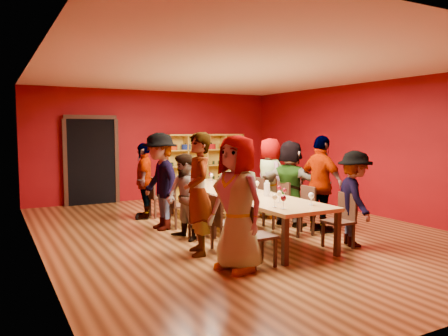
# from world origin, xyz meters

# --- Properties ---
(room_shell) EXTENTS (7.10, 9.10, 3.04)m
(room_shell) POSITION_xyz_m (0.00, 0.00, 1.50)
(room_shell) COLOR #5B3318
(room_shell) RESTS_ON ground
(tasting_table) EXTENTS (1.10, 4.50, 0.75)m
(tasting_table) POSITION_xyz_m (0.00, 0.00, 0.70)
(tasting_table) COLOR tan
(tasting_table) RESTS_ON ground
(doorway) EXTENTS (1.40, 0.17, 2.30)m
(doorway) POSITION_xyz_m (-1.80, 4.43, 1.12)
(doorway) COLOR black
(doorway) RESTS_ON ground
(shelving_unit) EXTENTS (2.40, 0.40, 1.80)m
(shelving_unit) POSITION_xyz_m (1.40, 4.32, 0.98)
(shelving_unit) COLOR gold
(shelving_unit) RESTS_ON ground
(chair_person_left_0) EXTENTS (0.42, 0.42, 0.89)m
(chair_person_left_0) POSITION_xyz_m (-0.91, -2.00, 0.50)
(chair_person_left_0) COLOR black
(chair_person_left_0) RESTS_ON ground
(person_left_0) EXTENTS (0.72, 1.00, 1.85)m
(person_left_0) POSITION_xyz_m (-1.18, -2.00, 0.93)
(person_left_0) COLOR #4A494E
(person_left_0) RESTS_ON ground
(chair_person_left_1) EXTENTS (0.42, 0.42, 0.89)m
(chair_person_left_1) POSITION_xyz_m (-0.91, -1.06, 0.50)
(chair_person_left_1) COLOR black
(chair_person_left_1) RESTS_ON ground
(person_left_1) EXTENTS (0.65, 0.79, 1.89)m
(person_left_1) POSITION_xyz_m (-1.32, -1.06, 0.94)
(person_left_1) COLOR #5370AB
(person_left_1) RESTS_ON ground
(chair_person_left_2) EXTENTS (0.42, 0.42, 0.89)m
(chair_person_left_2) POSITION_xyz_m (-0.91, -0.16, 0.50)
(chair_person_left_2) COLOR black
(chair_person_left_2) RESTS_ON ground
(person_left_2) EXTENTS (0.54, 0.80, 1.52)m
(person_left_2) POSITION_xyz_m (-1.16, -0.16, 0.76)
(person_left_2) COLOR beige
(person_left_2) RESTS_ON ground
(chair_person_left_3) EXTENTS (0.42, 0.42, 0.89)m
(chair_person_left_3) POSITION_xyz_m (-0.91, 0.83, 0.50)
(chair_person_left_3) COLOR black
(chair_person_left_3) RESTS_ON ground
(person_left_3) EXTENTS (0.55, 1.23, 1.87)m
(person_left_3) POSITION_xyz_m (-1.25, 0.83, 0.94)
(person_left_3) COLOR #4A4A4F
(person_left_3) RESTS_ON ground
(chair_person_left_4) EXTENTS (0.42, 0.42, 0.89)m
(chair_person_left_4) POSITION_xyz_m (-0.91, 2.00, 0.50)
(chair_person_left_4) COLOR black
(chair_person_left_4) RESTS_ON ground
(person_left_4) EXTENTS (0.78, 1.06, 1.64)m
(person_left_4) POSITION_xyz_m (-1.18, 2.00, 0.82)
(person_left_4) COLOR #5B82BB
(person_left_4) RESTS_ON ground
(chair_person_right_0) EXTENTS (0.42, 0.42, 0.89)m
(chair_person_right_0) POSITION_xyz_m (0.91, -1.82, 0.50)
(chair_person_right_0) COLOR black
(chair_person_right_0) RESTS_ON ground
(person_right_0) EXTENTS (0.81, 1.11, 1.58)m
(person_right_0) POSITION_xyz_m (1.17, -1.82, 0.79)
(person_right_0) COLOR beige
(person_right_0) RESTS_ON ground
(chair_person_right_1) EXTENTS (0.42, 0.42, 0.89)m
(chair_person_right_1) POSITION_xyz_m (0.91, -0.83, 0.50)
(chair_person_right_1) COLOR black
(chair_person_right_1) RESTS_ON ground
(person_right_1) EXTENTS (0.56, 1.10, 1.82)m
(person_right_1) POSITION_xyz_m (1.32, -0.83, 0.91)
(person_right_1) COLOR #131634
(person_right_1) RESTS_ON ground
(chair_person_right_2) EXTENTS (0.42, 0.42, 0.89)m
(chair_person_right_2) POSITION_xyz_m (0.91, -0.07, 0.50)
(chair_person_right_2) COLOR black
(chair_person_right_2) RESTS_ON ground
(person_right_2) EXTENTS (0.96, 1.65, 1.72)m
(person_right_2) POSITION_xyz_m (1.19, -0.07, 0.86)
(person_right_2) COLOR #5D7DBF
(person_right_2) RESTS_ON ground
(chair_person_right_3) EXTENTS (0.42, 0.42, 0.89)m
(chair_person_right_3) POSITION_xyz_m (0.91, 0.79, 0.50)
(chair_person_right_3) COLOR black
(chair_person_right_3) RESTS_ON ground
(person_right_3) EXTENTS (0.52, 0.88, 1.74)m
(person_right_3) POSITION_xyz_m (1.27, 0.79, 0.87)
(person_right_3) COLOR #C98789
(person_right_3) RESTS_ON ground
(chair_person_right_4) EXTENTS (0.42, 0.42, 0.89)m
(chair_person_right_4) POSITION_xyz_m (0.91, 2.00, 0.50)
(chair_person_right_4) COLOR black
(chair_person_right_4) RESTS_ON ground
(person_right_4) EXTENTS (0.52, 0.63, 1.50)m
(person_right_4) POSITION_xyz_m (1.31, 2.00, 0.75)
(person_right_4) COLOR #6180C8
(person_right_4) RESTS_ON ground
(wine_glass_0) EXTENTS (0.08, 0.08, 0.20)m
(wine_glass_0) POSITION_xyz_m (0.31, 1.05, 0.90)
(wine_glass_0) COLOR white
(wine_glass_0) RESTS_ON tasting_table
(wine_glass_1) EXTENTS (0.07, 0.07, 0.18)m
(wine_glass_1) POSITION_xyz_m (-0.32, -0.03, 0.88)
(wine_glass_1) COLOR white
(wine_glass_1) RESTS_ON tasting_table
(wine_glass_2) EXTENTS (0.09, 0.09, 0.22)m
(wine_glass_2) POSITION_xyz_m (-0.37, 1.92, 0.91)
(wine_glass_2) COLOR white
(wine_glass_2) RESTS_ON tasting_table
(wine_glass_3) EXTENTS (0.08, 0.08, 0.20)m
(wine_glass_3) POSITION_xyz_m (-0.12, 1.37, 0.89)
(wine_glass_3) COLOR white
(wine_glass_3) RESTS_ON tasting_table
(wine_glass_4) EXTENTS (0.08, 0.08, 0.20)m
(wine_glass_4) POSITION_xyz_m (0.26, -1.83, 0.89)
(wine_glass_4) COLOR white
(wine_glass_4) RESTS_ON tasting_table
(wine_glass_5) EXTENTS (0.08, 0.08, 0.19)m
(wine_glass_5) POSITION_xyz_m (0.35, 0.75, 0.89)
(wine_glass_5) COLOR white
(wine_glass_5) RESTS_ON tasting_table
(wine_glass_6) EXTENTS (0.07, 0.07, 0.19)m
(wine_glass_6) POSITION_xyz_m (-0.33, -0.84, 0.88)
(wine_glass_6) COLOR white
(wine_glass_6) RESTS_ON tasting_table
(wine_glass_7) EXTENTS (0.08, 0.08, 0.20)m
(wine_glass_7) POSITION_xyz_m (-0.33, -1.68, 0.89)
(wine_glass_7) COLOR white
(wine_glass_7) RESTS_ON tasting_table
(wine_glass_8) EXTENTS (0.08, 0.08, 0.20)m
(wine_glass_8) POSITION_xyz_m (0.36, -0.83, 0.89)
(wine_glass_8) COLOR white
(wine_glass_8) RESTS_ON tasting_table
(wine_glass_9) EXTENTS (0.08, 0.08, 0.20)m
(wine_glass_9) POSITION_xyz_m (-0.29, 0.89, 0.89)
(wine_glass_9) COLOR white
(wine_glass_9) RESTS_ON tasting_table
(wine_glass_10) EXTENTS (0.08, 0.08, 0.21)m
(wine_glass_10) POSITION_xyz_m (-0.36, 1.67, 0.90)
(wine_glass_10) COLOR white
(wine_glass_10) RESTS_ON tasting_table
(wine_glass_11) EXTENTS (0.09, 0.09, 0.21)m
(wine_glass_11) POSITION_xyz_m (-0.33, 0.88, 0.90)
(wine_glass_11) COLOR white
(wine_glass_11) RESTS_ON tasting_table
(wine_glass_12) EXTENTS (0.08, 0.08, 0.21)m
(wine_glass_12) POSITION_xyz_m (0.08, 0.36, 0.90)
(wine_glass_12) COLOR white
(wine_glass_12) RESTS_ON tasting_table
(wine_glass_13) EXTENTS (0.07, 0.07, 0.18)m
(wine_glass_13) POSITION_xyz_m (0.30, 0.06, 0.88)
(wine_glass_13) COLOR white
(wine_glass_13) RESTS_ON tasting_table
(wine_glass_14) EXTENTS (0.09, 0.09, 0.22)m
(wine_glass_14) POSITION_xyz_m (-0.35, 0.03, 0.91)
(wine_glass_14) COLOR white
(wine_glass_14) RESTS_ON tasting_table
(wine_glass_15) EXTENTS (0.08, 0.08, 0.20)m
(wine_glass_15) POSITION_xyz_m (0.36, -0.12, 0.90)
(wine_glass_15) COLOR white
(wine_glass_15) RESTS_ON tasting_table
(wine_glass_16) EXTENTS (0.07, 0.07, 0.18)m
(wine_glass_16) POSITION_xyz_m (0.30, -1.07, 0.88)
(wine_glass_16) COLOR white
(wine_glass_16) RESTS_ON tasting_table
(wine_glass_17) EXTENTS (0.07, 0.07, 0.18)m
(wine_glass_17) POSITION_xyz_m (0.35, 1.79, 0.88)
(wine_glass_17) COLOR white
(wine_glass_17) RESTS_ON tasting_table
(wine_glass_18) EXTENTS (0.07, 0.07, 0.18)m
(wine_glass_18) POSITION_xyz_m (-0.04, -0.45, 0.88)
(wine_glass_18) COLOR white
(wine_glass_18) RESTS_ON tasting_table
(wine_glass_19) EXTENTS (0.08, 0.08, 0.20)m
(wine_glass_19) POSITION_xyz_m (0.36, 1.86, 0.89)
(wine_glass_19) COLOR white
(wine_glass_19) RESTS_ON tasting_table
(wine_glass_20) EXTENTS (0.08, 0.08, 0.19)m
(wine_glass_20) POSITION_xyz_m (0.30, -1.77, 0.89)
(wine_glass_20) COLOR white
(wine_glass_20) RESTS_ON tasting_table
(wine_glass_21) EXTENTS (0.08, 0.08, 0.21)m
(wine_glass_21) POSITION_xyz_m (-0.31, -1.87, 0.90)
(wine_glass_21) COLOR white
(wine_glass_21) RESTS_ON tasting_table
(wine_glass_22) EXTENTS (0.08, 0.08, 0.20)m
(wine_glass_22) POSITION_xyz_m (-0.04, -1.39, 0.89)
(wine_glass_22) COLOR white
(wine_glass_22) RESTS_ON tasting_table
(wine_glass_23) EXTENTS (0.09, 0.09, 0.22)m
(wine_glass_23) POSITION_xyz_m (-0.27, -1.02, 0.91)
(wine_glass_23) COLOR white
(wine_glass_23) RESTS_ON tasting_table
(spittoon_bowl) EXTENTS (0.29, 0.29, 0.16)m
(spittoon_bowl) POSITION_xyz_m (0.05, -0.20, 0.82)
(spittoon_bowl) COLOR silver
(spittoon_bowl) RESTS_ON tasting_table
(carafe_a) EXTENTS (0.09, 0.09, 0.23)m
(carafe_a) POSITION_xyz_m (-0.23, 0.20, 0.85)
(carafe_a) COLOR white
(carafe_a) RESTS_ON tasting_table
(carafe_b) EXTENTS (0.14, 0.14, 0.28)m
(carafe_b) POSITION_xyz_m (0.19, -0.70, 0.88)
(carafe_b) COLOR white
(carafe_b) RESTS_ON tasting_table
(wine_bottle) EXTENTS (0.09, 0.09, 0.31)m
(wine_bottle) POSITION_xyz_m (0.20, 1.98, 0.87)
(wine_bottle) COLOR #163D1A
(wine_bottle) RESTS_ON tasting_table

